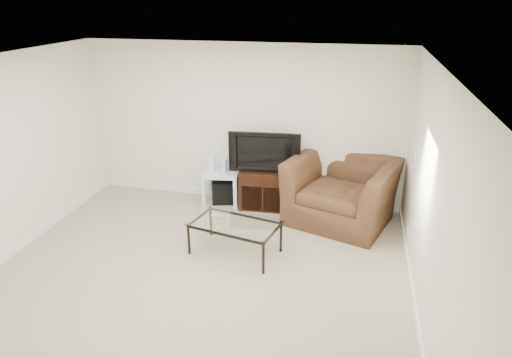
% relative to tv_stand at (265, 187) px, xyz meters
% --- Properties ---
extents(floor, '(5.00, 5.00, 0.00)m').
position_rel_tv_stand_xyz_m(floor, '(-0.41, -2.28, -0.32)').
color(floor, tan).
rests_on(floor, ground).
extents(ceiling, '(5.00, 5.00, 0.00)m').
position_rel_tv_stand_xyz_m(ceiling, '(-0.41, -2.28, 2.18)').
color(ceiling, white).
rests_on(ceiling, ground).
extents(wall_back, '(5.00, 0.02, 2.50)m').
position_rel_tv_stand_xyz_m(wall_back, '(-0.41, 0.22, 0.93)').
color(wall_back, silver).
rests_on(wall_back, ground).
extents(wall_right, '(0.02, 5.00, 2.50)m').
position_rel_tv_stand_xyz_m(wall_right, '(2.09, -2.28, 0.93)').
color(wall_right, silver).
rests_on(wall_right, ground).
extents(plate_back, '(0.12, 0.02, 0.12)m').
position_rel_tv_stand_xyz_m(plate_back, '(-1.81, 0.21, 0.93)').
color(plate_back, white).
rests_on(plate_back, wall_back).
extents(plate_right_switch, '(0.02, 0.09, 0.13)m').
position_rel_tv_stand_xyz_m(plate_right_switch, '(2.08, -0.68, 0.93)').
color(plate_right_switch, white).
rests_on(plate_right_switch, wall_right).
extents(plate_right_outlet, '(0.02, 0.08, 0.12)m').
position_rel_tv_stand_xyz_m(plate_right_outlet, '(2.08, -0.98, -0.02)').
color(plate_right_outlet, white).
rests_on(plate_right_outlet, wall_right).
extents(tv_stand, '(0.78, 0.56, 0.63)m').
position_rel_tv_stand_xyz_m(tv_stand, '(0.00, 0.00, 0.00)').
color(tv_stand, black).
rests_on(tv_stand, floor).
extents(dvd_player, '(0.40, 0.29, 0.05)m').
position_rel_tv_stand_xyz_m(dvd_player, '(0.00, -0.04, 0.21)').
color(dvd_player, black).
rests_on(dvd_player, tv_stand).
extents(television, '(1.02, 0.28, 0.63)m').
position_rel_tv_stand_xyz_m(television, '(0.00, -0.03, 0.63)').
color(television, black).
rests_on(television, tv_stand).
extents(side_table, '(0.63, 0.63, 0.53)m').
position_rel_tv_stand_xyz_m(side_table, '(-0.72, 0.00, -0.05)').
color(side_table, '#ABC2D3').
rests_on(side_table, floor).
extents(subwoofer, '(0.45, 0.45, 0.37)m').
position_rel_tv_stand_xyz_m(subwoofer, '(-0.69, 0.03, -0.13)').
color(subwoofer, black).
rests_on(subwoofer, floor).
extents(game_console, '(0.08, 0.18, 0.24)m').
position_rel_tv_stand_xyz_m(game_console, '(-0.84, -0.04, 0.34)').
color(game_console, white).
rests_on(game_console, side_table).
extents(game_case, '(0.06, 0.16, 0.21)m').
position_rel_tv_stand_xyz_m(game_case, '(-0.65, -0.01, 0.32)').
color(game_case, silver).
rests_on(game_case, side_table).
extents(recliner, '(1.67, 1.35, 1.27)m').
position_rel_tv_stand_xyz_m(recliner, '(1.18, -0.23, 0.32)').
color(recliner, '#4E3122').
rests_on(recliner, floor).
extents(coffee_table, '(1.24, 0.87, 0.44)m').
position_rel_tv_stand_xyz_m(coffee_table, '(-0.10, -1.48, -0.09)').
color(coffee_table, black).
rests_on(coffee_table, floor).
extents(remote, '(0.18, 0.08, 0.02)m').
position_rel_tv_stand_xyz_m(remote, '(-0.35, -1.38, 0.14)').
color(remote, '#B2B2B7').
rests_on(remote, coffee_table).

